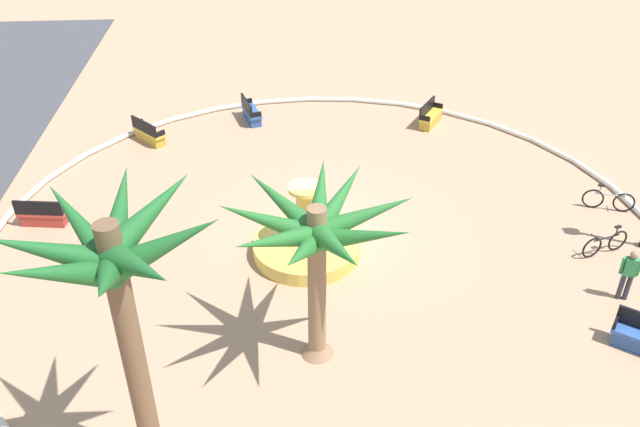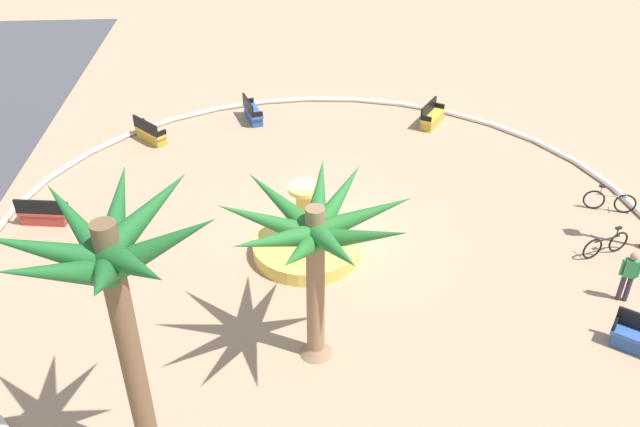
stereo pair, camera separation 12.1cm
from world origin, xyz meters
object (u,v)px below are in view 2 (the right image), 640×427
bench_southeast (150,134)px  palm_tree_near_fountain (316,236)px  fountain (306,245)px  bench_north (253,113)px  bicycle_red_frame (606,245)px  bench_southwest (432,118)px  person_cyclist_photo (629,274)px  bicycle_by_lamppost (609,201)px  bench_east (44,214)px  palm_tree_by_curb (115,280)px

bench_southeast → palm_tree_near_fountain: bearing=-154.1°
fountain → bench_north: (9.83, 1.87, 0.01)m
bench_southeast → bicycle_red_frame: (-8.72, -15.18, 0.04)m
palm_tree_near_fountain → bench_southwest: 14.76m
bench_southwest → person_cyclist_photo: person_cyclist_photo is taller
palm_tree_near_fountain → bicycle_by_lamppost: 12.47m
bench_east → person_cyclist_photo: 18.12m
palm_tree_by_curb → person_cyclist_photo: size_ratio=3.97×
bench_east → person_cyclist_photo: size_ratio=1.01×
bench_north → bicycle_red_frame: bench_north is taller
fountain → palm_tree_by_curb: (-7.36, 3.64, 4.71)m
person_cyclist_photo → bench_north: bearing=40.4°
bench_north → person_cyclist_photo: person_cyclist_photo is taller
bicycle_red_frame → palm_tree_near_fountain: bearing=111.8°
bench_north → bench_southeast: size_ratio=1.11×
fountain → palm_tree_near_fountain: (-4.30, -0.05, 3.34)m
palm_tree_near_fountain → palm_tree_by_curb: size_ratio=0.72×
bicycle_red_frame → bicycle_by_lamppost: same height
fountain → bicycle_red_frame: size_ratio=2.01×
fountain → palm_tree_near_fountain: palm_tree_near_fountain is taller
palm_tree_by_curb → bench_southeast: 16.32m
fountain → palm_tree_near_fountain: 5.44m
person_cyclist_photo → bench_southeast: bearing=53.8°
palm_tree_by_curb → fountain: bearing=-26.3°
bench_southwest → fountain: bearing=147.1°
bench_southwest → bicycle_by_lamppost: size_ratio=0.98×
palm_tree_near_fountain → person_cyclist_photo: (1.55, -8.77, -2.76)m
fountain → bicycle_red_frame: 9.23m
bench_southeast → bench_north: bearing=-67.1°
bicycle_by_lamppost → person_cyclist_photo: person_cyclist_photo is taller
palm_tree_by_curb → person_cyclist_photo: palm_tree_by_curb is taller
palm_tree_by_curb → person_cyclist_photo: 13.91m
palm_tree_near_fountain → bicycle_by_lamppost: size_ratio=2.85×
bicycle_by_lamppost → person_cyclist_photo: 4.87m
bench_southwest → palm_tree_by_curb: bearing=150.0°
bench_southeast → palm_tree_by_curb: bearing=-171.4°
fountain → bicycle_by_lamppost: size_ratio=2.02×
palm_tree_by_curb → bicycle_by_lamppost: palm_tree_by_curb is taller
bicycle_red_frame → bench_north: bearing=46.7°
fountain → bench_north: size_ratio=1.98×
palm_tree_by_curb → bench_north: size_ratio=3.88×
fountain → palm_tree_near_fountain: bearing=-179.3°
palm_tree_by_curb → bicycle_red_frame: 15.23m
palm_tree_near_fountain → bicycle_red_frame: palm_tree_near_fountain is taller
palm_tree_by_curb → palm_tree_near_fountain: bearing=-50.3°
palm_tree_near_fountain → bicycle_red_frame: (3.67, -9.16, -3.29)m
bench_southwest → bench_southeast: bearing=93.9°
palm_tree_near_fountain → palm_tree_by_curb: 4.99m
fountain → palm_tree_near_fountain: size_ratio=0.71×
palm_tree_by_curb → bench_southwest: (16.26, -9.39, -4.70)m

